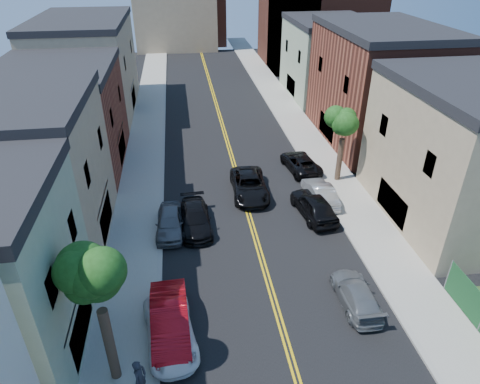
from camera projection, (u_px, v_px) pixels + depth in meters
name	position (u px, v px, depth m)	size (l,w,h in m)	color
sidewalk_left	(145.00, 142.00, 41.00)	(3.20, 100.00, 0.15)	gray
sidewalk_right	(303.00, 133.00, 42.95)	(3.20, 100.00, 0.15)	gray
curb_left	(163.00, 141.00, 41.21)	(0.30, 100.00, 0.15)	gray
curb_right	(287.00, 134.00, 42.73)	(0.30, 100.00, 0.15)	gray
bldg_left_tan_near	(20.00, 180.00, 25.21)	(9.00, 10.00, 9.00)	#998466
bldg_left_brick	(62.00, 121.00, 34.84)	(9.00, 12.00, 8.00)	brown
bldg_left_tan_far	(88.00, 69.00, 46.40)	(9.00, 16.00, 9.50)	#998466
bldg_right_tan	(465.00, 158.00, 27.81)	(9.00, 12.00, 9.00)	#998466
bldg_right_brick	(377.00, 88.00, 39.50)	(9.00, 14.00, 10.00)	brown
bldg_right_palegrn	(328.00, 61.00, 51.82)	(9.00, 12.00, 8.50)	gray
church	(313.00, 16.00, 63.44)	(16.20, 14.20, 22.60)	#4C2319
backdrop_left	(175.00, 13.00, 74.30)	(14.00, 8.00, 12.00)	#998466
backdrop_center	(197.00, 16.00, 78.71)	(10.00, 8.00, 10.00)	brown
tree_left_mid	(91.00, 262.00, 15.53)	(5.20, 5.20, 9.29)	#3D2E1E
tree_right_far	(346.00, 113.00, 31.55)	(4.40, 4.40, 8.03)	#3D2E1E
red_sedan	(170.00, 321.00, 20.57)	(1.80, 5.15, 1.70)	#B10B14
white_pickup	(170.00, 332.00, 20.20)	(2.25, 4.89, 1.36)	white
grey_car_left	(170.00, 222.00, 28.01)	(1.77, 4.39, 1.50)	#585A60
black_car_left	(195.00, 219.00, 28.43)	(2.00, 4.91, 1.42)	black
grey_car_right	(356.00, 294.00, 22.41)	(1.78, 4.37, 1.27)	slate
black_car_right	(314.00, 205.00, 29.62)	(1.98, 4.91, 1.67)	black
silver_car_right	(320.00, 193.00, 31.30)	(1.58, 4.53, 1.49)	#979A9E
dark_car_right_far	(300.00, 162.00, 35.75)	(2.28, 4.94, 1.37)	black
black_suv_lane	(249.00, 185.00, 32.19)	(2.57, 5.58, 1.55)	black
pedestrian_left	(140.00, 379.00, 17.51)	(0.72, 0.47, 1.97)	#25252C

